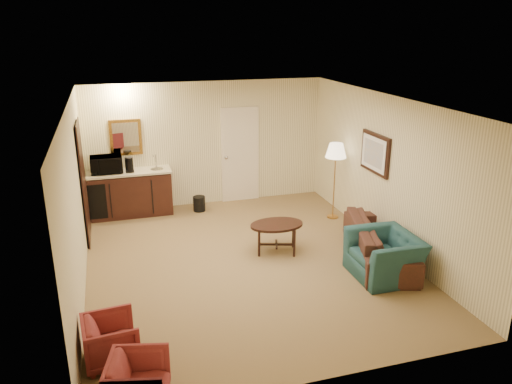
# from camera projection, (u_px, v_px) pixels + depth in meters

# --- Properties ---
(ground) EXTENTS (6.00, 6.00, 0.00)m
(ground) POSITION_uv_depth(u_px,v_px,m) (246.00, 262.00, 8.17)
(ground) COLOR brown
(ground) RESTS_ON ground
(room_walls) EXTENTS (5.02, 6.01, 2.61)m
(room_walls) POSITION_uv_depth(u_px,v_px,m) (227.00, 149.00, 8.29)
(room_walls) COLOR #FAEEBB
(room_walls) RESTS_ON ground
(wetbar_cabinet) EXTENTS (1.64, 0.58, 0.92)m
(wetbar_cabinet) POSITION_uv_depth(u_px,v_px,m) (131.00, 193.00, 10.04)
(wetbar_cabinet) COLOR black
(wetbar_cabinet) RESTS_ON ground
(sofa) EXTENTS (1.23, 2.23, 0.84)m
(sofa) POSITION_uv_depth(u_px,v_px,m) (380.00, 235.00, 8.13)
(sofa) COLOR black
(sofa) RESTS_ON ground
(teal_armchair) EXTENTS (0.68, 1.05, 0.91)m
(teal_armchair) POSITION_uv_depth(u_px,v_px,m) (385.00, 249.00, 7.56)
(teal_armchair) COLOR #1E4C4B
(teal_armchair) RESTS_ON ground
(rose_chair_near) EXTENTS (0.61, 0.64, 0.61)m
(rose_chair_near) POSITION_uv_depth(u_px,v_px,m) (111.00, 338.00, 5.67)
(rose_chair_near) COLOR maroon
(rose_chair_near) RESTS_ON ground
(rose_chair_far) EXTENTS (0.67, 0.70, 0.60)m
(rose_chair_far) POSITION_uv_depth(u_px,v_px,m) (138.00, 380.00, 5.01)
(rose_chair_far) COLOR maroon
(rose_chair_far) RESTS_ON ground
(coffee_table) EXTENTS (1.05, 0.85, 0.52)m
(coffee_table) POSITION_uv_depth(u_px,v_px,m) (276.00, 238.00, 8.44)
(coffee_table) COLOR black
(coffee_table) RESTS_ON ground
(floor_lamp) EXTENTS (0.46, 0.46, 1.53)m
(floor_lamp) POSITION_uv_depth(u_px,v_px,m) (334.00, 181.00, 9.79)
(floor_lamp) COLOR #B3803B
(floor_lamp) RESTS_ON ground
(waste_bin) EXTENTS (0.28, 0.28, 0.31)m
(waste_bin) POSITION_uv_depth(u_px,v_px,m) (199.00, 204.00, 10.34)
(waste_bin) COLOR black
(waste_bin) RESTS_ON ground
(microwave) EXTENTS (0.61, 0.34, 0.41)m
(microwave) POSITION_uv_depth(u_px,v_px,m) (106.00, 163.00, 9.73)
(microwave) COLOR black
(microwave) RESTS_ON wetbar_cabinet
(coffee_maker) EXTENTS (0.17, 0.17, 0.30)m
(coffee_maker) POSITION_uv_depth(u_px,v_px,m) (129.00, 165.00, 9.79)
(coffee_maker) COLOR black
(coffee_maker) RESTS_ON wetbar_cabinet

